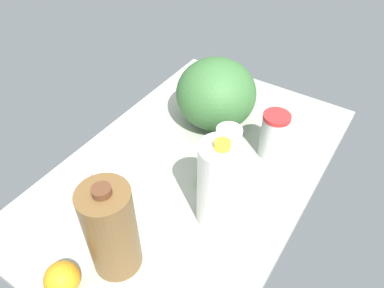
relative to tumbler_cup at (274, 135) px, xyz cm
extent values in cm
cube|color=#A8A99A|center=(20.06, -19.39, -9.89)|extent=(120.00, 76.00, 3.00)
cylinder|color=silver|center=(0.00, 0.00, -0.74)|extent=(8.80, 8.80, 15.30)
cylinder|color=red|center=(0.00, 0.00, 7.61)|extent=(9.06, 9.06, 1.40)
cylinder|color=#2C3342|center=(13.50, -9.84, -1.23)|extent=(8.13, 8.13, 14.31)
cylinder|color=silver|center=(13.50, -9.84, 6.62)|extent=(8.37, 8.37, 1.40)
cylinder|color=brown|center=(60.04, -16.78, 5.27)|extent=(12.71, 12.71, 27.33)
cylinder|color=#59331E|center=(60.04, -16.78, 19.84)|extent=(4.45, 4.45, 1.80)
cylinder|color=silver|center=(35.98, -36.70, -5.72)|extent=(18.19, 18.19, 5.34)
cylinder|color=white|center=(33.31, -1.95, 5.45)|extent=(12.22, 12.22, 27.67)
cylinder|color=yellow|center=(33.31, -1.95, 20.18)|extent=(4.28, 4.28, 1.80)
ellipsoid|color=#386B34|center=(-4.60, -25.07, 4.34)|extent=(28.90, 28.90, 25.47)
sphere|color=#6DB237|center=(24.43, -11.85, -5.82)|extent=(5.13, 5.13, 5.13)
sphere|color=orange|center=(73.12, -22.75, -3.99)|extent=(8.80, 8.80, 8.80)
camera|label=1|loc=(93.58, 28.28, 81.79)|focal=35.00mm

